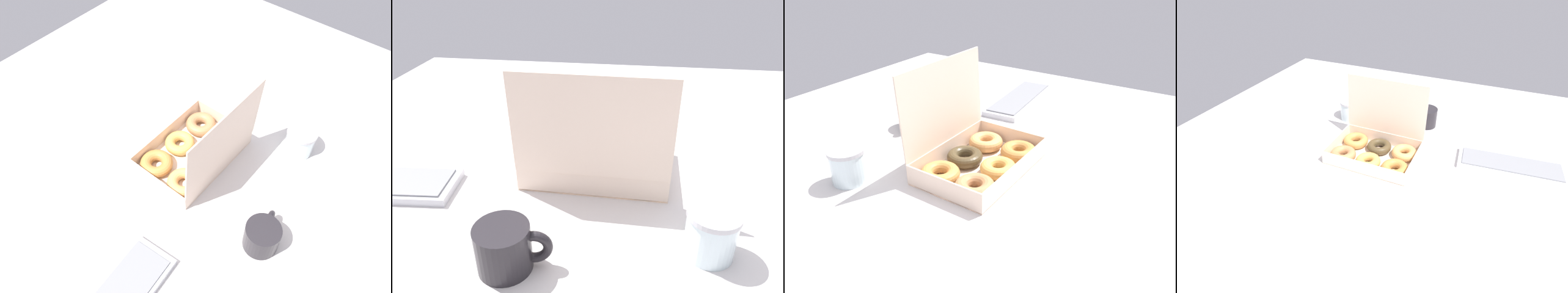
{
  "view_description": "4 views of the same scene",
  "coord_description": "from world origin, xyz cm",
  "views": [
    {
      "loc": [
        58.78,
        45.29,
        96.59
      ],
      "look_at": [
        1.47,
        -0.52,
        4.83
      ],
      "focal_mm": 35.0,
      "sensor_mm": 36.0,
      "label": 1
    },
    {
      "loc": [
        -6.53,
        76.62,
        49.47
      ],
      "look_at": [
        4.66,
        -4.14,
        4.83
      ],
      "focal_mm": 35.0,
      "sensor_mm": 36.0,
      "label": 2
    },
    {
      "loc": [
        -71.55,
        -48.4,
        53.32
      ],
      "look_at": [
        3.46,
        -0.09,
        5.78
      ],
      "focal_mm": 35.0,
      "sensor_mm": 36.0,
      "label": 3
    },
    {
      "loc": [
        39.21,
        -90.01,
        71.42
      ],
      "look_at": [
        0.93,
        -0.39,
        4.58
      ],
      "focal_mm": 28.0,
      "sensor_mm": 36.0,
      "label": 4
    }
  ],
  "objects": [
    {
      "name": "donut_box",
      "position": [
        1.92,
        -0.25,
        3.5
      ],
      "size": [
        35.14,
        25.45,
        27.88
      ],
      "color": "beige",
      "rests_on": "ground_plane"
    },
    {
      "name": "coffee_mug",
      "position": [
        13.51,
        31.48,
        4.35
      ],
      "size": [
        13.02,
        9.44,
        8.47
      ],
      "color": "black",
      "rests_on": "ground_plane"
    },
    {
      "name": "glass_jar",
      "position": [
        -20.75,
        23.53,
        4.64
      ],
      "size": [
        9.31,
        9.31,
        9.19
      ],
      "color": "silver",
      "rests_on": "ground_plane"
    },
    {
      "name": "ground_plane",
      "position": [
        0.0,
        0.0,
        -1.0
      ],
      "size": [
        180.0,
        180.0,
        2.0
      ],
      "primitive_type": "cube",
      "color": "silver"
    },
    {
      "name": "paper_napkin",
      "position": [
        -17.48,
        -26.4,
        0.07
      ],
      "size": [
        15.48,
        14.16,
        0.15
      ],
      "primitive_type": "cube",
      "rotation": [
        0.0,
        0.0,
        -0.28
      ],
      "color": "white",
      "rests_on": "ground_plane"
    }
  ]
}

